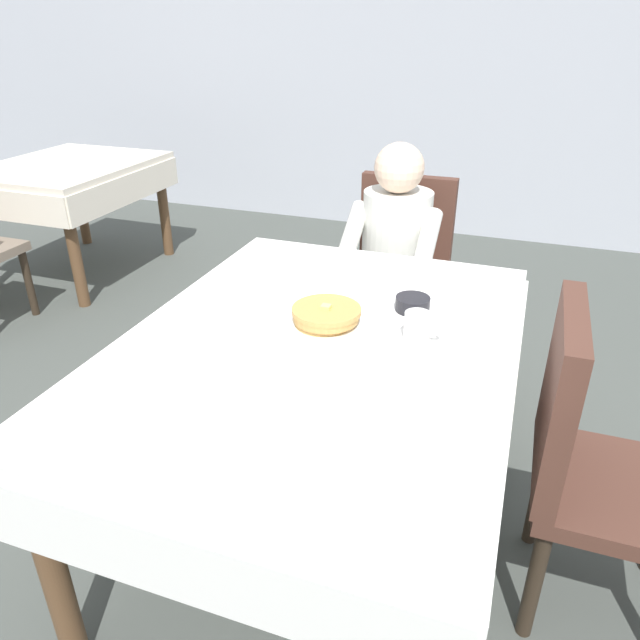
{
  "coord_description": "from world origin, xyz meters",
  "views": [
    {
      "loc": [
        0.52,
        -1.43,
        1.58
      ],
      "look_at": [
        -0.0,
        0.02,
        0.79
      ],
      "focal_mm": 33.5,
      "sensor_mm": 36.0,
      "label": 1
    }
  ],
  "objects_px": {
    "fork_left_of_plate": "(264,320)",
    "background_table_far": "(69,181)",
    "bowl_butter": "(413,304)",
    "knife_right_of_plate": "(384,341)",
    "spoon_near_edge": "(301,379)",
    "chair_right_side": "(588,453)",
    "dining_table_main": "(318,365)",
    "chair_diner": "(400,265)",
    "diner_person": "(394,248)",
    "breakfast_stack": "(326,315)",
    "plate_breakfast": "(325,326)",
    "cup_coffee": "(418,326)",
    "syrup_pitcher": "(275,292)"
  },
  "relations": [
    {
      "from": "fork_left_of_plate",
      "to": "background_table_far",
      "type": "relative_size",
      "value": 0.16
    },
    {
      "from": "bowl_butter",
      "to": "knife_right_of_plate",
      "type": "height_order",
      "value": "bowl_butter"
    },
    {
      "from": "bowl_butter",
      "to": "spoon_near_edge",
      "type": "bearing_deg",
      "value": -110.19
    },
    {
      "from": "chair_right_side",
      "to": "knife_right_of_plate",
      "type": "distance_m",
      "value": 0.62
    },
    {
      "from": "dining_table_main",
      "to": "chair_diner",
      "type": "relative_size",
      "value": 1.64
    },
    {
      "from": "fork_left_of_plate",
      "to": "spoon_near_edge",
      "type": "bearing_deg",
      "value": -146.26
    },
    {
      "from": "chair_diner",
      "to": "spoon_near_edge",
      "type": "height_order",
      "value": "chair_diner"
    },
    {
      "from": "diner_person",
      "to": "fork_left_of_plate",
      "type": "relative_size",
      "value": 6.22
    },
    {
      "from": "breakfast_stack",
      "to": "chair_diner",
      "type": "bearing_deg",
      "value": 90.65
    },
    {
      "from": "plate_breakfast",
      "to": "fork_left_of_plate",
      "type": "bearing_deg",
      "value": -173.99
    },
    {
      "from": "fork_left_of_plate",
      "to": "background_table_far",
      "type": "bearing_deg",
      "value": 46.7
    },
    {
      "from": "fork_left_of_plate",
      "to": "knife_right_of_plate",
      "type": "xyz_separation_m",
      "value": [
        0.38,
        0.0,
        0.0
      ]
    },
    {
      "from": "knife_right_of_plate",
      "to": "background_table_far",
      "type": "bearing_deg",
      "value": 64.11
    },
    {
      "from": "diner_person",
      "to": "spoon_near_edge",
      "type": "bearing_deg",
      "value": 92.14
    },
    {
      "from": "chair_diner",
      "to": "plate_breakfast",
      "type": "distance_m",
      "value": 1.12
    },
    {
      "from": "knife_right_of_plate",
      "to": "background_table_far",
      "type": "relative_size",
      "value": 0.18
    },
    {
      "from": "bowl_butter",
      "to": "background_table_far",
      "type": "distance_m",
      "value": 2.89
    },
    {
      "from": "chair_diner",
      "to": "diner_person",
      "type": "distance_m",
      "value": 0.21
    },
    {
      "from": "diner_person",
      "to": "chair_right_side",
      "type": "relative_size",
      "value": 1.2
    },
    {
      "from": "diner_person",
      "to": "cup_coffee",
      "type": "height_order",
      "value": "diner_person"
    },
    {
      "from": "chair_right_side",
      "to": "cup_coffee",
      "type": "xyz_separation_m",
      "value": [
        -0.5,
        0.09,
        0.25
      ]
    },
    {
      "from": "breakfast_stack",
      "to": "bowl_butter",
      "type": "height_order",
      "value": "breakfast_stack"
    },
    {
      "from": "plate_breakfast",
      "to": "breakfast_stack",
      "type": "distance_m",
      "value": 0.03
    },
    {
      "from": "plate_breakfast",
      "to": "chair_right_side",
      "type": "bearing_deg",
      "value": -4.96
    },
    {
      "from": "diner_person",
      "to": "knife_right_of_plate",
      "type": "relative_size",
      "value": 5.6
    },
    {
      "from": "bowl_butter",
      "to": "spoon_near_edge",
      "type": "relative_size",
      "value": 0.73
    },
    {
      "from": "cup_coffee",
      "to": "spoon_near_edge",
      "type": "distance_m",
      "value": 0.4
    },
    {
      "from": "cup_coffee",
      "to": "background_table_far",
      "type": "relative_size",
      "value": 0.1
    },
    {
      "from": "cup_coffee",
      "to": "bowl_butter",
      "type": "distance_m",
      "value": 0.2
    },
    {
      "from": "dining_table_main",
      "to": "chair_diner",
      "type": "height_order",
      "value": "chair_diner"
    },
    {
      "from": "diner_person",
      "to": "chair_right_side",
      "type": "xyz_separation_m",
      "value": [
        0.78,
        -1.01,
        -0.14
      ]
    },
    {
      "from": "chair_right_side",
      "to": "syrup_pitcher",
      "type": "distance_m",
      "value": 1.03
    },
    {
      "from": "chair_diner",
      "to": "diner_person",
      "type": "bearing_deg",
      "value": 90.0
    },
    {
      "from": "breakfast_stack",
      "to": "background_table_far",
      "type": "bearing_deg",
      "value": 145.63
    },
    {
      "from": "breakfast_stack",
      "to": "bowl_butter",
      "type": "distance_m",
      "value": 0.3
    },
    {
      "from": "chair_diner",
      "to": "plate_breakfast",
      "type": "relative_size",
      "value": 3.32
    },
    {
      "from": "breakfast_stack",
      "to": "fork_left_of_plate",
      "type": "distance_m",
      "value": 0.2
    },
    {
      "from": "bowl_butter",
      "to": "fork_left_of_plate",
      "type": "height_order",
      "value": "bowl_butter"
    },
    {
      "from": "bowl_butter",
      "to": "background_table_far",
      "type": "bearing_deg",
      "value": 151.51
    },
    {
      "from": "plate_breakfast",
      "to": "fork_left_of_plate",
      "type": "relative_size",
      "value": 1.56
    },
    {
      "from": "breakfast_stack",
      "to": "background_table_far",
      "type": "xyz_separation_m",
      "value": [
        -2.32,
        1.59,
        -0.16
      ]
    },
    {
      "from": "syrup_pitcher",
      "to": "fork_left_of_plate",
      "type": "bearing_deg",
      "value": -80.4
    },
    {
      "from": "diner_person",
      "to": "chair_right_side",
      "type": "bearing_deg",
      "value": 127.67
    },
    {
      "from": "dining_table_main",
      "to": "plate_breakfast",
      "type": "xyz_separation_m",
      "value": [
        -0.0,
        0.07,
        0.1
      ]
    },
    {
      "from": "spoon_near_edge",
      "to": "breakfast_stack",
      "type": "bearing_deg",
      "value": 101.31
    },
    {
      "from": "chair_diner",
      "to": "fork_left_of_plate",
      "type": "height_order",
      "value": "chair_diner"
    },
    {
      "from": "breakfast_stack",
      "to": "background_table_far",
      "type": "relative_size",
      "value": 0.18
    },
    {
      "from": "dining_table_main",
      "to": "diner_person",
      "type": "distance_m",
      "value": 1.01
    },
    {
      "from": "breakfast_stack",
      "to": "knife_right_of_plate",
      "type": "bearing_deg",
      "value": -6.71
    },
    {
      "from": "breakfast_stack",
      "to": "syrup_pitcher",
      "type": "height_order",
      "value": "breakfast_stack"
    }
  ]
}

